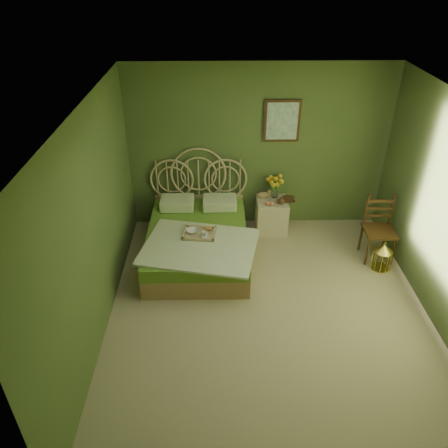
{
  "coord_description": "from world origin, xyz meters",
  "views": [
    {
      "loc": [
        -0.64,
        -4.05,
        3.88
      ],
      "look_at": [
        -0.55,
        1.0,
        0.72
      ],
      "focal_mm": 35.0,
      "sensor_mm": 36.0,
      "label": 1
    }
  ],
  "objects_px": {
    "chair": "(379,224)",
    "birdcage": "(382,257)",
    "nightstand": "(272,210)",
    "bed": "(198,238)"
  },
  "relations": [
    {
      "from": "chair",
      "to": "birdcage",
      "type": "xyz_separation_m",
      "value": [
        -0.0,
        -0.35,
        -0.34
      ]
    },
    {
      "from": "chair",
      "to": "birdcage",
      "type": "height_order",
      "value": "chair"
    },
    {
      "from": "bed",
      "to": "chair",
      "type": "relative_size",
      "value": 2.22
    },
    {
      "from": "bed",
      "to": "nightstand",
      "type": "height_order",
      "value": "bed"
    },
    {
      "from": "nightstand",
      "to": "birdcage",
      "type": "distance_m",
      "value": 1.82
    },
    {
      "from": "nightstand",
      "to": "birdcage",
      "type": "xyz_separation_m",
      "value": [
        1.46,
        -1.08,
        -0.15
      ]
    },
    {
      "from": "bed",
      "to": "birdcage",
      "type": "xyz_separation_m",
      "value": [
        2.63,
        -0.37,
        -0.1
      ]
    },
    {
      "from": "bed",
      "to": "birdcage",
      "type": "distance_m",
      "value": 2.66
    },
    {
      "from": "birdcage",
      "to": "nightstand",
      "type": "bearing_deg",
      "value": 143.6
    },
    {
      "from": "bed",
      "to": "nightstand",
      "type": "distance_m",
      "value": 1.37
    }
  ]
}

